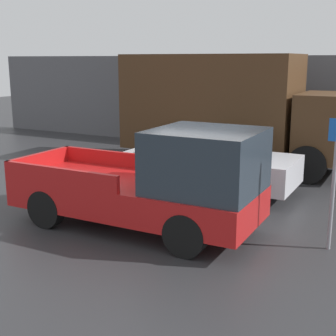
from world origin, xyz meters
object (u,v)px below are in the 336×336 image
(pickup_truck, at_px, (158,184))
(car, at_px, (213,160))
(parking_sign, at_px, (334,175))
(delivery_truck, at_px, (227,107))

(pickup_truck, distance_m, car, 3.21)
(pickup_truck, relative_size, parking_sign, 2.05)
(delivery_truck, xyz_separation_m, parking_sign, (4.17, -5.65, -0.50))
(pickup_truck, bearing_deg, parking_sign, 11.35)
(pickup_truck, xyz_separation_m, parking_sign, (3.22, 0.65, 0.41))
(car, distance_m, delivery_truck, 3.37)
(pickup_truck, relative_size, car, 1.18)
(parking_sign, bearing_deg, car, 142.69)
(delivery_truck, bearing_deg, parking_sign, -53.58)
(car, distance_m, parking_sign, 4.26)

